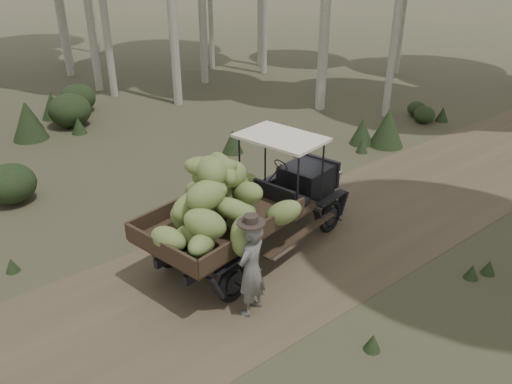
% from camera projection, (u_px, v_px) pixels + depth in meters
% --- Properties ---
extents(ground, '(120.00, 120.00, 0.00)m').
position_uv_depth(ground, '(202.00, 293.00, 9.06)').
color(ground, '#473D2B').
rests_on(ground, ground).
extents(dirt_track, '(70.00, 4.00, 0.01)m').
position_uv_depth(dirt_track, '(202.00, 293.00, 9.06)').
color(dirt_track, brown).
rests_on(dirt_track, ground).
extents(banana_truck, '(5.12, 2.91, 2.50)m').
position_uv_depth(banana_truck, '(235.00, 197.00, 9.31)').
color(banana_truck, black).
rests_on(banana_truck, ground).
extents(farmer, '(0.73, 0.59, 1.89)m').
position_uv_depth(farmer, '(251.00, 268.00, 8.22)').
color(farmer, '#595751').
rests_on(farmer, ground).
extents(undergrowth, '(25.19, 24.39, 1.35)m').
position_uv_depth(undergrowth, '(62.00, 228.00, 10.09)').
color(undergrowth, '#233319').
rests_on(undergrowth, ground).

